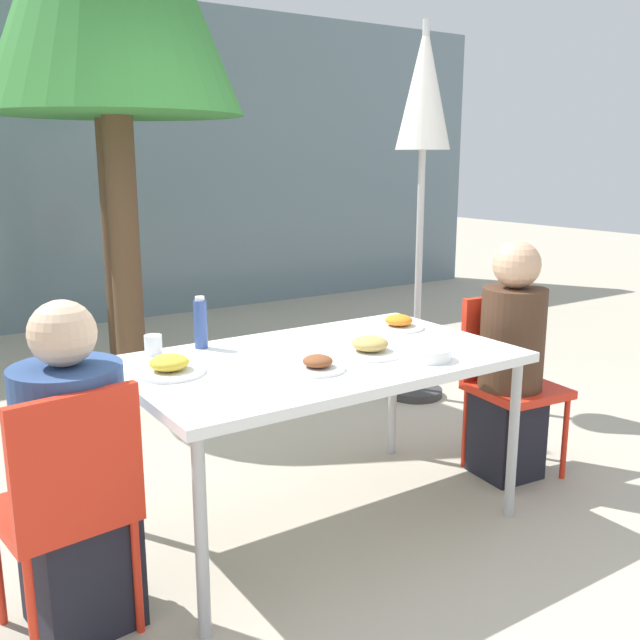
{
  "coord_description": "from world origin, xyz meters",
  "views": [
    {
      "loc": [
        -1.56,
        -2.35,
        1.55
      ],
      "look_at": [
        0.0,
        0.0,
        0.91
      ],
      "focal_mm": 40.0,
      "sensor_mm": 36.0,
      "label": 1
    }
  ],
  "objects": [
    {
      "name": "ground_plane",
      "position": [
        0.0,
        0.0,
        0.0
      ],
      "size": [
        24.0,
        24.0,
        0.0
      ],
      "primitive_type": "plane",
      "color": "#B2A893"
    },
    {
      "name": "building_facade",
      "position": [
        0.0,
        4.45,
        1.5
      ],
      "size": [
        10.0,
        0.2,
        3.0
      ],
      "color": "slate",
      "rests_on": "ground"
    },
    {
      "name": "dining_table",
      "position": [
        0.0,
        0.0,
        0.7
      ],
      "size": [
        1.58,
        0.94,
        0.76
      ],
      "color": "white",
      "rests_on": "ground"
    },
    {
      "name": "chair_left",
      "position": [
        -1.08,
        -0.2,
        0.52
      ],
      "size": [
        0.44,
        0.44,
        0.88
      ],
      "rotation": [
        0.0,
        0.0,
        0.11
      ],
      "color": "red",
      "rests_on": "ground"
    },
    {
      "name": "person_left",
      "position": [
        -1.04,
        -0.12,
        0.52
      ],
      "size": [
        0.35,
        0.35,
        1.12
      ],
      "rotation": [
        0.0,
        0.0,
        0.11
      ],
      "color": "black",
      "rests_on": "ground"
    },
    {
      "name": "chair_right",
      "position": [
        1.1,
        -0.03,
        0.52
      ],
      "size": [
        0.44,
        0.44,
        0.88
      ],
      "rotation": [
        0.0,
        0.0,
        3.04
      ],
      "color": "red",
      "rests_on": "ground"
    },
    {
      "name": "person_right",
      "position": [
        1.04,
        -0.1,
        0.57
      ],
      "size": [
        0.31,
        0.31,
        1.17
      ],
      "rotation": [
        0.0,
        0.0,
        3.04
      ],
      "color": "black",
      "rests_on": "ground"
    },
    {
      "name": "closed_umbrella",
      "position": [
        1.46,
        1.06,
        1.81
      ],
      "size": [
        0.36,
        0.36,
        2.35
      ],
      "color": "#333333",
      "rests_on": "ground"
    },
    {
      "name": "plate_0",
      "position": [
        0.58,
        0.19,
        0.78
      ],
      "size": [
        0.24,
        0.24,
        0.07
      ],
      "color": "white",
      "rests_on": "dining_table"
    },
    {
      "name": "plate_1",
      "position": [
        -0.61,
        0.1,
        0.78
      ],
      "size": [
        0.27,
        0.27,
        0.07
      ],
      "color": "white",
      "rests_on": "dining_table"
    },
    {
      "name": "plate_2",
      "position": [
        0.19,
        -0.09,
        0.78
      ],
      "size": [
        0.28,
        0.28,
        0.08
      ],
      "color": "white",
      "rests_on": "dining_table"
    },
    {
      "name": "plate_3",
      "position": [
        -0.12,
        -0.17,
        0.78
      ],
      "size": [
        0.21,
        0.21,
        0.06
      ],
      "color": "white",
      "rests_on": "dining_table"
    },
    {
      "name": "bottle",
      "position": [
        -0.36,
        0.38,
        0.86
      ],
      "size": [
        0.06,
        0.06,
        0.22
      ],
      "color": "#334C8E",
      "rests_on": "dining_table"
    },
    {
      "name": "drinking_cup",
      "position": [
        -0.57,
        0.39,
        0.8
      ],
      "size": [
        0.07,
        0.07,
        0.08
      ],
      "color": "white",
      "rests_on": "dining_table"
    },
    {
      "name": "salad_bowl",
      "position": [
        0.33,
        -0.29,
        0.78
      ],
      "size": [
        0.18,
        0.18,
        0.05
      ],
      "color": "white",
      "rests_on": "dining_table"
    }
  ]
}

